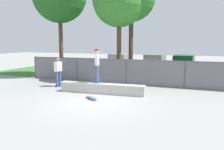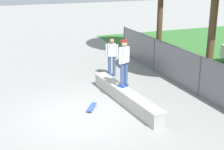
% 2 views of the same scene
% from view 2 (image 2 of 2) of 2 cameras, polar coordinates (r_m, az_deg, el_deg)
% --- Properties ---
extents(ground_plane, '(80.00, 80.00, 0.00)m').
position_cam_2_polar(ground_plane, '(11.34, -5.36, -7.12)').
color(ground_plane, gray).
extents(concrete_ledge, '(4.76, 0.81, 0.55)m').
position_cam_2_polar(concrete_ledge, '(12.16, 2.35, -3.83)').
color(concrete_ledge, '#A8A59E').
rests_on(concrete_ledge, ground).
extents(skateboarder, '(0.41, 0.54, 1.84)m').
position_cam_2_polar(skateboarder, '(12.03, 2.18, 2.51)').
color(skateboarder, '#2647A5').
rests_on(skateboarder, concrete_ledge).
extents(skateboard, '(0.78, 0.61, 0.09)m').
position_cam_2_polar(skateboard, '(11.75, -3.64, -5.74)').
color(skateboard, '#334CB2').
rests_on(skateboard, ground).
extents(chainlink_fence, '(14.81, 0.07, 1.67)m').
position_cam_2_polar(chainlink_fence, '(13.13, 15.42, 0.14)').
color(chainlink_fence, '#4C4C51').
rests_on(chainlink_fence, ground).
extents(bystander, '(0.37, 0.57, 1.82)m').
position_cam_2_polar(bystander, '(15.11, -0.03, 3.50)').
color(bystander, '#2647A5').
rests_on(bystander, ground).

